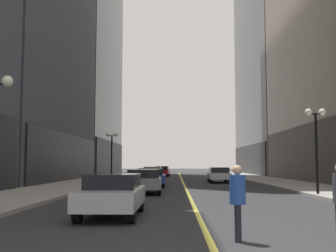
{
  "coord_description": "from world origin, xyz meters",
  "views": [
    {
      "loc": [
        -0.75,
        -4.04,
        1.65
      ],
      "look_at": [
        -1.38,
        36.64,
        5.3
      ],
      "focal_mm": 44.86,
      "sensor_mm": 36.0,
      "label": 1
    }
  ],
  "objects_px": {
    "car_navy": "(153,173)",
    "car_red": "(162,171)",
    "car_blue": "(151,177)",
    "car_silver": "(113,193)",
    "car_grey": "(144,180)",
    "street_lamp_right_mid": "(316,132)",
    "pedestrian_in_blue_hoodie": "(238,197)",
    "street_lamp_left_far": "(112,146)",
    "car_white": "(219,174)"
  },
  "relations": [
    {
      "from": "car_grey",
      "to": "car_blue",
      "type": "height_order",
      "value": "same"
    },
    {
      "from": "car_white",
      "to": "street_lamp_right_mid",
      "type": "bearing_deg",
      "value": -77.91
    },
    {
      "from": "car_red",
      "to": "street_lamp_left_far",
      "type": "xyz_separation_m",
      "value": [
        -4.1,
        -15.76,
        2.54
      ]
    },
    {
      "from": "car_silver",
      "to": "pedestrian_in_blue_hoodie",
      "type": "relative_size",
      "value": 2.54
    },
    {
      "from": "car_red",
      "to": "car_blue",
      "type": "bearing_deg",
      "value": -90.34
    },
    {
      "from": "car_blue",
      "to": "pedestrian_in_blue_hoodie",
      "type": "xyz_separation_m",
      "value": [
        3.03,
        -21.12,
        0.21
      ]
    },
    {
      "from": "car_grey",
      "to": "street_lamp_left_far",
      "type": "bearing_deg",
      "value": 105.46
    },
    {
      "from": "car_grey",
      "to": "car_white",
      "type": "xyz_separation_m",
      "value": [
        5.56,
        13.25,
        -0.0
      ]
    },
    {
      "from": "car_grey",
      "to": "pedestrian_in_blue_hoodie",
      "type": "bearing_deg",
      "value": -77.95
    },
    {
      "from": "car_red",
      "to": "street_lamp_right_mid",
      "type": "relative_size",
      "value": 1.06
    },
    {
      "from": "car_grey",
      "to": "street_lamp_right_mid",
      "type": "bearing_deg",
      "value": -13.91
    },
    {
      "from": "car_navy",
      "to": "car_red",
      "type": "distance_m",
      "value": 9.83
    },
    {
      "from": "car_red",
      "to": "pedestrian_in_blue_hoodie",
      "type": "xyz_separation_m",
      "value": [
        2.89,
        -44.33,
        0.22
      ]
    },
    {
      "from": "car_blue",
      "to": "car_red",
      "type": "distance_m",
      "value": 23.21
    },
    {
      "from": "car_navy",
      "to": "street_lamp_right_mid",
      "type": "bearing_deg",
      "value": -67.17
    },
    {
      "from": "car_red",
      "to": "street_lamp_right_mid",
      "type": "height_order",
      "value": "street_lamp_right_mid"
    },
    {
      "from": "car_silver",
      "to": "car_blue",
      "type": "distance_m",
      "value": 16.98
    },
    {
      "from": "car_white",
      "to": "street_lamp_right_mid",
      "type": "distance_m",
      "value": 15.99
    },
    {
      "from": "car_blue",
      "to": "car_red",
      "type": "height_order",
      "value": "same"
    },
    {
      "from": "car_silver",
      "to": "street_lamp_right_mid",
      "type": "relative_size",
      "value": 0.93
    },
    {
      "from": "car_grey",
      "to": "pedestrian_in_blue_hoodie",
      "type": "xyz_separation_m",
      "value": [
        3.06,
        -14.35,
        0.22
      ]
    },
    {
      "from": "car_silver",
      "to": "car_navy",
      "type": "height_order",
      "value": "same"
    },
    {
      "from": "car_grey",
      "to": "street_lamp_left_far",
      "type": "xyz_separation_m",
      "value": [
        -3.93,
        14.21,
        2.54
      ]
    },
    {
      "from": "street_lamp_left_far",
      "to": "car_white",
      "type": "bearing_deg",
      "value": -5.83
    },
    {
      "from": "street_lamp_right_mid",
      "to": "car_white",
      "type": "bearing_deg",
      "value": 102.09
    },
    {
      "from": "car_red",
      "to": "car_grey",
      "type": "bearing_deg",
      "value": -90.32
    },
    {
      "from": "car_blue",
      "to": "car_navy",
      "type": "height_order",
      "value": "same"
    },
    {
      "from": "pedestrian_in_blue_hoodie",
      "to": "street_lamp_left_far",
      "type": "bearing_deg",
      "value": 103.76
    },
    {
      "from": "car_grey",
      "to": "car_white",
      "type": "height_order",
      "value": "same"
    },
    {
      "from": "car_white",
      "to": "street_lamp_left_far",
      "type": "distance_m",
      "value": 9.87
    },
    {
      "from": "car_silver",
      "to": "street_lamp_right_mid",
      "type": "height_order",
      "value": "street_lamp_right_mid"
    },
    {
      "from": "car_white",
      "to": "car_navy",
      "type": "bearing_deg",
      "value": 131.41
    },
    {
      "from": "car_navy",
      "to": "street_lamp_left_far",
      "type": "distance_m",
      "value": 7.31
    },
    {
      "from": "car_navy",
      "to": "street_lamp_left_far",
      "type": "bearing_deg",
      "value": -119.58
    },
    {
      "from": "street_lamp_left_far",
      "to": "street_lamp_right_mid",
      "type": "height_order",
      "value": "same"
    },
    {
      "from": "car_white",
      "to": "car_red",
      "type": "relative_size",
      "value": 0.94
    },
    {
      "from": "car_blue",
      "to": "car_white",
      "type": "distance_m",
      "value": 8.52
    },
    {
      "from": "car_navy",
      "to": "street_lamp_left_far",
      "type": "relative_size",
      "value": 1.09
    },
    {
      "from": "car_silver",
      "to": "car_navy",
      "type": "xyz_separation_m",
      "value": [
        -0.34,
        30.38,
        0.0
      ]
    },
    {
      "from": "car_grey",
      "to": "pedestrian_in_blue_hoodie",
      "type": "relative_size",
      "value": 2.74
    },
    {
      "from": "car_silver",
      "to": "car_blue",
      "type": "height_order",
      "value": "same"
    },
    {
      "from": "street_lamp_left_far",
      "to": "car_blue",
      "type": "bearing_deg",
      "value": -61.97
    },
    {
      "from": "car_grey",
      "to": "street_lamp_left_far",
      "type": "height_order",
      "value": "street_lamp_left_far"
    },
    {
      "from": "car_grey",
      "to": "street_lamp_right_mid",
      "type": "height_order",
      "value": "street_lamp_right_mid"
    },
    {
      "from": "car_grey",
      "to": "car_white",
      "type": "bearing_deg",
      "value": 67.22
    },
    {
      "from": "car_red",
      "to": "car_silver",
      "type": "bearing_deg",
      "value": -90.54
    },
    {
      "from": "car_red",
      "to": "street_lamp_left_far",
      "type": "distance_m",
      "value": 16.48
    },
    {
      "from": "car_white",
      "to": "street_lamp_left_far",
      "type": "relative_size",
      "value": 1.0
    },
    {
      "from": "car_silver",
      "to": "pedestrian_in_blue_hoodie",
      "type": "height_order",
      "value": "pedestrian_in_blue_hoodie"
    },
    {
      "from": "car_white",
      "to": "pedestrian_in_blue_hoodie",
      "type": "height_order",
      "value": "pedestrian_in_blue_hoodie"
    }
  ]
}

